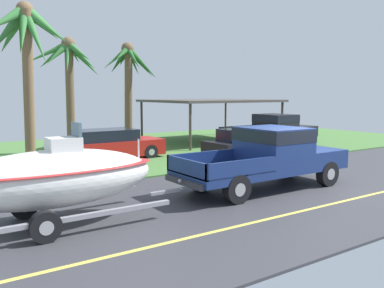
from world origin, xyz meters
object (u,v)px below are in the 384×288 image
(palm_tree_near_left, at_px, (27,43))
(palm_tree_mid, at_px, (68,66))
(boat_on_trailer, at_px, (53,178))
(parked_pickup_background, at_px, (275,129))
(pickup_truck_towing, at_px, (272,154))
(palm_tree_near_right, at_px, (129,70))
(carport_awning, at_px, (211,101))
(parked_sedan_far, at_px, (252,144))
(parked_sedan_near, at_px, (109,145))

(palm_tree_near_left, xyz_separation_m, palm_tree_mid, (3.26, 6.30, -0.25))
(boat_on_trailer, distance_m, parked_pickup_background, 15.71)
(pickup_truck_towing, xyz_separation_m, palm_tree_near_right, (0.47, 11.16, 3.13))
(parked_pickup_background, height_order, carport_awning, carport_awning)
(parked_pickup_background, height_order, parked_sedan_far, parked_pickup_background)
(palm_tree_near_left, height_order, palm_tree_near_right, palm_tree_near_left)
(parked_pickup_background, height_order, parked_sedan_near, parked_pickup_background)
(parked_sedan_near, bearing_deg, palm_tree_near_left, -139.83)
(parked_sedan_far, height_order, palm_tree_mid, palm_tree_mid)
(palm_tree_near_right, bearing_deg, palm_tree_near_left, -134.96)
(boat_on_trailer, height_order, parked_sedan_far, boat_on_trailer)
(pickup_truck_towing, relative_size, parked_sedan_far, 1.34)
(parked_sedan_far, bearing_deg, parked_sedan_near, 148.20)
(parked_sedan_far, relative_size, carport_awning, 0.63)
(parked_pickup_background, xyz_separation_m, carport_awning, (-1.60, 3.80, 1.46))
(parked_sedan_near, relative_size, parked_sedan_far, 1.04)
(palm_tree_near_left, relative_size, palm_tree_near_right, 1.02)
(palm_tree_mid, bearing_deg, carport_awning, 0.25)
(pickup_truck_towing, distance_m, parked_sedan_far, 5.62)
(pickup_truck_towing, bearing_deg, parked_sedan_far, 53.69)
(pickup_truck_towing, height_order, boat_on_trailer, boat_on_trailer)
(palm_tree_near_right, bearing_deg, palm_tree_mid, -173.95)
(parked_sedan_far, relative_size, palm_tree_mid, 0.80)
(boat_on_trailer, relative_size, palm_tree_near_right, 1.05)
(parked_sedan_near, xyz_separation_m, parked_sedan_far, (5.47, -3.39, 0.00))
(parked_sedan_far, xyz_separation_m, carport_awning, (2.37, 6.32, 1.80))
(parked_sedan_far, xyz_separation_m, palm_tree_near_right, (-2.85, 6.64, 3.51))
(parked_sedan_near, relative_size, carport_awning, 0.66)
(palm_tree_near_right, bearing_deg, pickup_truck_towing, -92.39)
(pickup_truck_towing, height_order, parked_sedan_far, pickup_truck_towing)
(parked_pickup_background, bearing_deg, parked_sedan_near, 174.73)
(parked_pickup_background, bearing_deg, palm_tree_near_right, 148.84)
(boat_on_trailer, height_order, palm_tree_near_right, palm_tree_near_right)
(carport_awning, bearing_deg, boat_on_trailer, -138.95)
(carport_awning, bearing_deg, parked_sedan_far, -110.53)
(parked_sedan_far, bearing_deg, boat_on_trailer, -155.85)
(parked_sedan_near, distance_m, carport_awning, 8.56)
(parked_pickup_background, relative_size, carport_awning, 0.82)
(boat_on_trailer, height_order, parked_pickup_background, boat_on_trailer)
(parked_sedan_near, xyz_separation_m, palm_tree_near_left, (-4.04, -3.41, 3.84))
(boat_on_trailer, height_order, parked_sedan_near, boat_on_trailer)
(parked_sedan_near, height_order, carport_awning, carport_awning)
(parked_sedan_near, distance_m, palm_tree_near_left, 6.53)
(parked_sedan_near, bearing_deg, parked_sedan_far, -31.80)
(pickup_truck_towing, bearing_deg, parked_sedan_near, 105.18)
(carport_awning, xyz_separation_m, palm_tree_near_left, (-11.88, -6.34, 2.03))
(palm_tree_near_right, xyz_separation_m, palm_tree_mid, (-3.39, -0.36, 0.08))
(parked_sedan_near, height_order, parked_sedan_far, same)
(pickup_truck_towing, distance_m, parked_pickup_background, 10.13)
(carport_awning, bearing_deg, pickup_truck_towing, -117.69)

